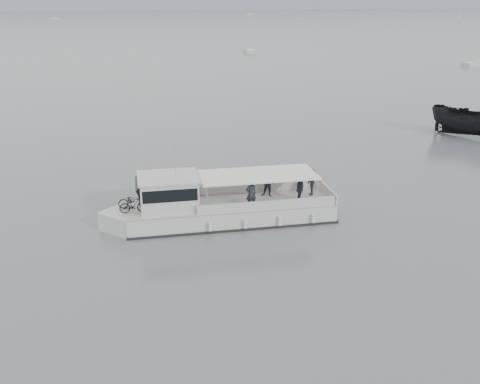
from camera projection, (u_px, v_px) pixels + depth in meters
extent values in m
plane|color=#545F63|center=(162.00, 212.00, 30.10)|extent=(1400.00, 1400.00, 0.00)
cube|color=silver|center=(231.00, 213.00, 28.85)|extent=(11.16, 3.70, 1.19)
cube|color=silver|center=(128.00, 221.00, 27.84)|extent=(2.97, 2.97, 1.19)
cube|color=beige|center=(231.00, 203.00, 28.65)|extent=(11.16, 3.70, 0.05)
cube|color=black|center=(231.00, 220.00, 28.98)|extent=(11.35, 3.82, 0.16)
cube|color=silver|center=(255.00, 188.00, 30.16)|extent=(7.31, 0.61, 0.55)
cube|color=silver|center=(267.00, 206.00, 27.56)|extent=(7.31, 0.61, 0.55)
cube|color=silver|center=(328.00, 192.00, 29.56)|extent=(0.30, 2.93, 0.55)
cube|color=silver|center=(169.00, 193.00, 27.76)|extent=(3.10, 2.67, 1.65)
cube|color=black|center=(141.00, 192.00, 27.46)|extent=(0.67, 2.32, 1.06)
cube|color=black|center=(168.00, 188.00, 27.67)|extent=(2.92, 2.70, 0.64)
cube|color=silver|center=(168.00, 177.00, 27.47)|extent=(3.29, 2.87, 0.09)
cube|color=white|center=(258.00, 175.00, 28.40)|extent=(6.40, 3.18, 0.07)
cylinder|color=silver|center=(207.00, 200.00, 26.94)|extent=(0.06, 0.06, 1.51)
cylinder|color=silver|center=(201.00, 184.00, 29.30)|extent=(0.06, 0.06, 1.51)
cylinder|color=silver|center=(318.00, 193.00, 28.02)|extent=(0.06, 0.06, 1.51)
cylinder|color=silver|center=(303.00, 177.00, 30.38)|extent=(0.06, 0.06, 1.51)
cylinder|color=silver|center=(155.00, 151.00, 27.72)|extent=(0.03, 0.03, 2.38)
cylinder|color=silver|center=(175.00, 161.00, 26.60)|extent=(0.03, 0.03, 2.01)
cylinder|color=silver|center=(210.00, 226.00, 27.10)|extent=(0.23, 0.23, 0.46)
cylinder|color=silver|center=(245.00, 224.00, 27.44)|extent=(0.23, 0.23, 0.46)
cylinder|color=silver|center=(280.00, 221.00, 27.77)|extent=(0.23, 0.23, 0.46)
cylinder|color=silver|center=(313.00, 218.00, 28.11)|extent=(0.23, 0.23, 0.46)
imported|color=black|center=(133.00, 200.00, 27.91)|extent=(1.60, 0.66, 0.82)
imported|color=black|center=(133.00, 205.00, 27.22)|extent=(1.47, 0.51, 0.87)
imported|color=#23252F|center=(251.00, 194.00, 27.80)|extent=(0.57, 0.39, 1.54)
imported|color=#23252F|center=(268.00, 183.00, 29.38)|extent=(0.94, 0.89, 1.54)
imported|color=#23252F|center=(300.00, 189.00, 28.55)|extent=(0.88, 0.92, 1.54)
imported|color=#23252F|center=(311.00, 182.00, 29.56)|extent=(0.71, 1.07, 1.54)
imported|color=black|center=(472.00, 121.00, 45.99)|extent=(6.31, 7.24, 2.72)
cube|color=silver|center=(55.00, 19.00, 305.92)|extent=(5.33, 4.46, 0.75)
cube|color=silver|center=(55.00, 18.00, 305.81)|extent=(2.38, 2.29, 0.45)
cylinder|color=silver|center=(54.00, 13.00, 304.81)|extent=(0.08, 0.08, 5.85)
cube|color=silver|center=(459.00, 17.00, 328.66)|extent=(6.28, 7.29, 0.75)
cube|color=silver|center=(459.00, 17.00, 328.55)|extent=(3.19, 3.29, 0.45)
cylinder|color=silver|center=(460.00, 10.00, 327.18)|extent=(0.08, 0.08, 8.08)
cube|color=silver|center=(249.00, 51.00, 117.83)|extent=(2.56, 6.12, 0.75)
cube|color=silver|center=(249.00, 50.00, 117.72)|extent=(1.89, 2.26, 0.45)
cylinder|color=silver|center=(250.00, 35.00, 116.61)|extent=(0.08, 0.08, 6.54)
cube|color=silver|center=(480.00, 64.00, 95.44)|extent=(6.94, 2.81, 0.75)
cube|color=silver|center=(480.00, 62.00, 95.33)|extent=(2.54, 2.11, 0.45)
cube|color=silver|center=(249.00, 14.00, 385.50)|extent=(5.26, 3.59, 0.75)
cube|color=silver|center=(249.00, 14.00, 385.39)|extent=(2.20, 2.03, 0.45)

